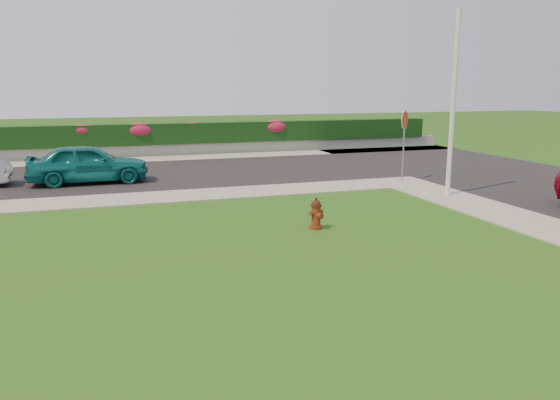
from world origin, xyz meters
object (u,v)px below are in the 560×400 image
object	(u,v)px
sedan_teal	(88,163)
stop_sign	(404,128)
utility_pole	(453,105)
fire_hydrant	(316,214)

from	to	relation	value
sedan_teal	stop_sign	world-z (taller)	stop_sign
utility_pole	stop_sign	xyz separation A→B (m)	(-0.01, 2.95, -0.98)
sedan_teal	fire_hydrant	bearing A→B (deg)	-148.17
fire_hydrant	sedan_teal	size ratio (longest dim) A/B	0.19
sedan_teal	stop_sign	distance (m)	12.13
fire_hydrant	stop_sign	bearing A→B (deg)	24.98
fire_hydrant	sedan_teal	xyz separation A→B (m)	(-5.70, 8.91, 0.40)
sedan_teal	utility_pole	distance (m)	13.36
fire_hydrant	sedan_teal	bearing A→B (deg)	103.75
fire_hydrant	utility_pole	xyz separation A→B (m)	(5.93, 2.74, 2.66)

